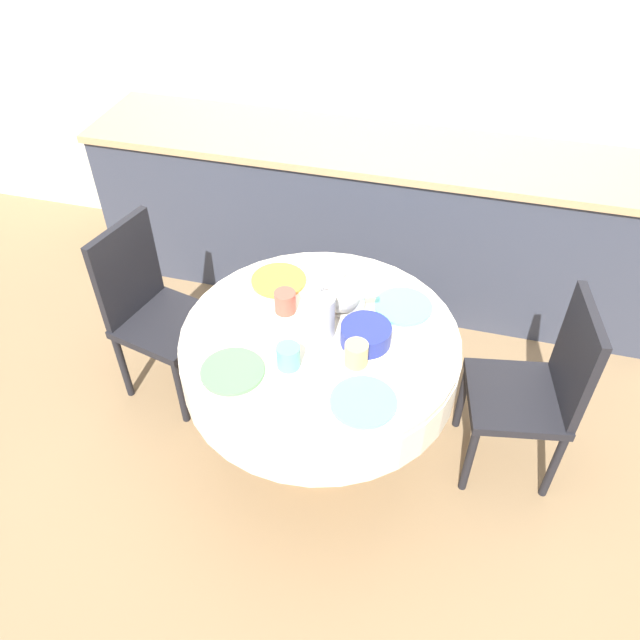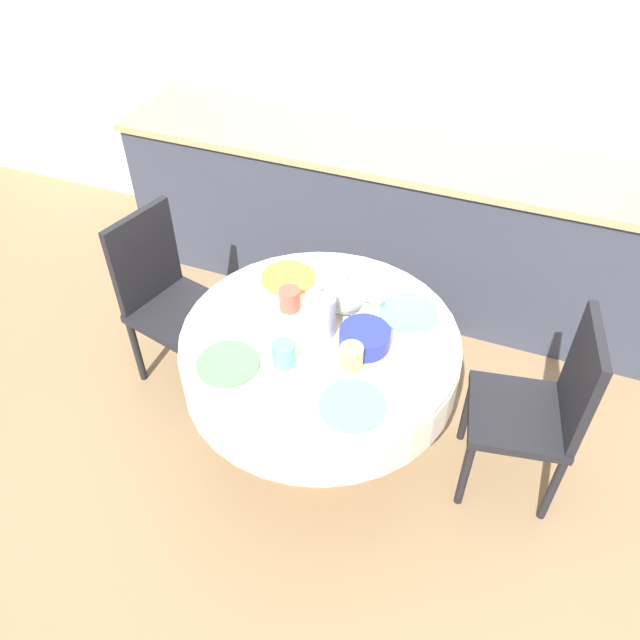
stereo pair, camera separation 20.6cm
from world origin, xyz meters
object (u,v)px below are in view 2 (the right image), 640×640
Objects in this scene: chair_left at (542,405)px; teapot at (346,294)px; chair_right at (166,294)px; coffee_carafe at (321,312)px.

chair_left is 0.90m from teapot.
chair_right is 0.98m from teapot.
chair_left is at bearing 101.80° from chair_right.
teapot is (0.93, -0.05, 0.32)m from chair_right.
teapot is (0.05, 0.16, -0.02)m from coffee_carafe.
chair_right is at bearing 78.20° from chair_left.
teapot is at bearing 73.02° from coffee_carafe.
teapot is at bearing 79.51° from chair_left.
chair_left is 1.78m from chair_right.
coffee_carafe reaches higher than teapot.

